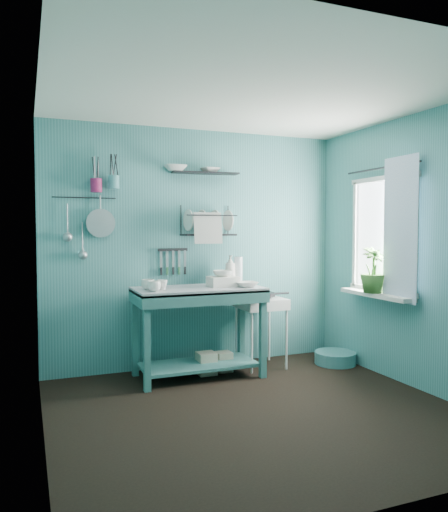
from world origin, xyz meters
name	(u,v)px	position (x,y,z in m)	size (l,w,h in m)	color
floor	(258,411)	(0.00, 0.00, 0.00)	(3.20, 3.20, 0.00)	black
ceiling	(259,93)	(0.00, 0.00, 2.50)	(3.20, 3.20, 0.00)	silver
wall_back	(197,248)	(0.00, 1.50, 1.25)	(3.20, 3.20, 0.00)	#3A7677
wall_front	(387,269)	(0.00, -1.50, 1.25)	(3.20, 3.20, 0.00)	#3A7677
wall_left	(41,260)	(-1.60, 0.00, 1.25)	(3.00, 3.00, 0.00)	#3A7677
wall_right	(418,252)	(1.60, 0.00, 1.25)	(3.00, 3.00, 0.00)	#3A7677
work_counter	(198,332)	(-0.13, 1.07, 0.44)	(1.25, 0.62, 0.88)	#326A67
mug_left	(154,286)	(-0.61, 0.91, 0.93)	(0.12, 0.12, 0.10)	silver
mug_mid	(162,285)	(-0.51, 1.01, 0.93)	(0.10, 0.10, 0.09)	silver
mug_right	(148,285)	(-0.63, 1.07, 0.93)	(0.12, 0.12, 0.10)	silver
wash_tub	(223,282)	(0.12, 1.05, 0.93)	(0.28, 0.22, 0.10)	silver
tub_bowl	(223,273)	(0.12, 1.05, 1.02)	(0.20, 0.20, 0.06)	silver
soap_bottle	(230,269)	(0.29, 1.27, 1.03)	(0.12, 0.12, 0.30)	silver
water_bottle	(238,270)	(0.39, 1.29, 1.02)	(0.09, 0.09, 0.28)	silver
counter_bowl	(247,284)	(0.32, 0.92, 0.91)	(0.22, 0.22, 0.05)	silver
hotplate_stand	(261,332)	(0.60, 1.18, 0.37)	(0.46, 0.46, 0.73)	silver
frying_pan	(261,294)	(0.60, 1.18, 0.77)	(0.30, 0.30, 0.04)	black
knife_strip	(173,250)	(-0.28, 1.47, 1.24)	(0.32, 0.02, 0.03)	black
dish_rack	(208,220)	(0.08, 1.37, 1.55)	(0.55, 0.24, 0.32)	black
upper_shelf	(205,173)	(0.06, 1.40, 2.04)	(0.70, 0.18, 0.01)	black
shelf_bowl_left	(176,170)	(-0.26, 1.40, 2.06)	(0.23, 0.23, 0.06)	silver
shelf_bowl_right	(210,169)	(0.11, 1.40, 2.08)	(0.20, 0.20, 0.05)	silver
utensil_cup_magenta	(96,185)	(-1.05, 1.42, 1.88)	(0.11, 0.11, 0.13)	#961B4D
utensil_cup_teal	(114,182)	(-0.88, 1.42, 1.91)	(0.11, 0.11, 0.13)	teal
colander	(101,223)	(-1.01, 1.45, 1.51)	(0.28, 0.28, 0.03)	#9B9EA2
ladle_outer	(67,219)	(-1.32, 1.46, 1.55)	(0.01, 0.01, 0.30)	#9B9EA2
ladle_inner	(82,237)	(-1.18, 1.46, 1.37)	(0.01, 0.01, 0.30)	#9B9EA2
hook_rail	(84,198)	(-1.16, 1.47, 1.76)	(0.01, 0.01, 0.60)	black
window_glass	(384,235)	(1.59, 0.45, 1.40)	(1.10, 1.10, 0.00)	white
windowsill	(376,295)	(1.50, 0.45, 0.81)	(0.16, 0.95, 0.04)	silver
curtain	(400,230)	(1.52, 0.15, 1.45)	(1.35, 1.35, 0.00)	white
curtain_rod	(381,168)	(1.54, 0.45, 2.05)	(0.02, 0.02, 1.05)	black
potted_plant	(373,270)	(1.47, 0.46, 1.05)	(0.25, 0.25, 0.45)	#396A2A
storage_tin_large	(206,363)	(-0.03, 1.12, 0.11)	(0.18, 0.18, 0.22)	gray
storage_tin_small	(224,362)	(0.17, 1.15, 0.10)	(0.15, 0.15, 0.20)	gray
floor_basin	(335,358)	(1.39, 0.97, 0.07)	(0.44, 0.44, 0.13)	teal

